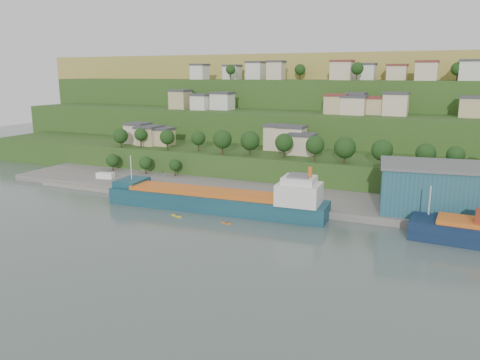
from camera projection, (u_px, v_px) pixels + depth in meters
The scene contains 10 objects.
ground at pixel (218, 223), 121.11m from camera, with size 500.00×500.00×0.00m, color #43514E.
quay at pixel (321, 205), 138.10m from camera, with size 220.00×26.00×4.00m, color slate.
pebble_beach at pixel (105, 185), 162.57m from camera, with size 40.00×18.00×2.40m, color slate.
hillside at pixel (348, 140), 271.33m from camera, with size 360.00×210.61×96.00m.
cargo_ship_near at pixel (221, 202), 131.34m from camera, with size 64.53×13.63×16.46m.
warehouse at pixel (441, 188), 122.79m from camera, with size 33.25×22.94×12.80m.
caravan at pixel (105, 177), 163.55m from camera, with size 6.04×2.52×2.82m, color white.
dinghy at pixel (131, 184), 156.61m from camera, with size 3.82×1.43×0.76m, color silver.
kayak_orange at pixel (226, 223), 120.50m from camera, with size 2.99×0.80×0.74m.
kayak_yellow at pixel (177, 216), 126.55m from camera, with size 3.56×1.69×0.89m.
Camera 1 is at (52.36, -103.27, 37.67)m, focal length 35.00 mm.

